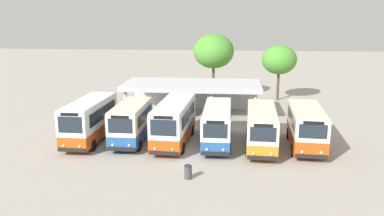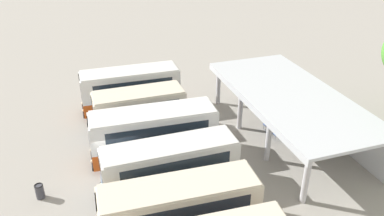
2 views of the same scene
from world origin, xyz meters
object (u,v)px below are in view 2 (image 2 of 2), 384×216
at_px(city_bus_nearest_orange, 130,88).
at_px(waiting_chair_end_by_column, 268,124).
at_px(waiting_chair_middle_seat, 278,133).
at_px(city_bus_second_in_row, 139,110).
at_px(city_bus_fifth_blue, 180,207).
at_px(litter_bin_apron, 40,191).
at_px(city_bus_middle_cream, 154,132).
at_px(city_bus_fourth_amber, 170,165).
at_px(waiting_chair_second_from_end, 273,128).

xyz_separation_m(city_bus_nearest_orange, waiting_chair_end_by_column, (6.33, 8.88, -1.38)).
distance_m(city_bus_nearest_orange, waiting_chair_middle_seat, 11.86).
xyz_separation_m(city_bus_second_in_row, city_bus_fifth_blue, (10.46, -0.18, -0.06)).
distance_m(city_bus_second_in_row, city_bus_fifth_blue, 10.46).
relative_size(waiting_chair_end_by_column, litter_bin_apron, 0.96).
distance_m(city_bus_middle_cream, city_bus_fourth_amber, 3.49).
distance_m(city_bus_fourth_amber, waiting_chair_middle_seat, 9.17).
distance_m(city_bus_nearest_orange, city_bus_second_in_row, 3.49).
height_order(city_bus_fourth_amber, litter_bin_apron, city_bus_fourth_amber).
xyz_separation_m(city_bus_second_in_row, litter_bin_apron, (5.38, -6.91, -1.32)).
bearing_deg(litter_bin_apron, city_bus_nearest_orange, 141.91).
bearing_deg(city_bus_second_in_row, waiting_chair_middle_seat, 64.95).
distance_m(city_bus_second_in_row, waiting_chair_middle_seat, 9.98).
height_order(city_bus_fifth_blue, litter_bin_apron, city_bus_fifth_blue).
bearing_deg(city_bus_fourth_amber, city_bus_second_in_row, -177.40).
xyz_separation_m(city_bus_second_in_row, city_bus_middle_cream, (3.49, 0.22, 0.10)).
bearing_deg(waiting_chair_second_from_end, city_bus_middle_cream, -90.20).
bearing_deg(city_bus_second_in_row, city_bus_fourth_amber, 2.60).
height_order(city_bus_nearest_orange, waiting_chair_end_by_column, city_bus_nearest_orange).
bearing_deg(waiting_chair_second_from_end, city_bus_fourth_amber, -68.11).
xyz_separation_m(waiting_chair_middle_seat, litter_bin_apron, (1.19, -15.87, -0.07)).
height_order(city_bus_second_in_row, waiting_chair_middle_seat, city_bus_second_in_row).
distance_m(city_bus_second_in_row, litter_bin_apron, 8.85).
bearing_deg(waiting_chair_end_by_column, city_bus_second_in_row, -107.65).
relative_size(city_bus_nearest_orange, city_bus_fifth_blue, 0.97).
bearing_deg(city_bus_middle_cream, waiting_chair_middle_seat, 85.38).
xyz_separation_m(city_bus_second_in_row, waiting_chair_middle_seat, (4.19, 8.97, -1.26)).
bearing_deg(litter_bin_apron, city_bus_middle_cream, 104.86).
relative_size(waiting_chair_middle_seat, litter_bin_apron, 0.96).
distance_m(waiting_chair_second_from_end, waiting_chair_middle_seat, 0.68).
distance_m(waiting_chair_middle_seat, litter_bin_apron, 15.92).
bearing_deg(city_bus_fourth_amber, waiting_chair_second_from_end, 111.89).
bearing_deg(city_bus_fourth_amber, litter_bin_apron, -102.46).
distance_m(city_bus_nearest_orange, waiting_chair_end_by_column, 10.99).
height_order(city_bus_middle_cream, litter_bin_apron, city_bus_middle_cream).
height_order(city_bus_fourth_amber, waiting_chair_second_from_end, city_bus_fourth_amber).
relative_size(city_bus_fourth_amber, litter_bin_apron, 8.69).
xyz_separation_m(city_bus_nearest_orange, waiting_chair_middle_seat, (7.68, 8.93, -1.38)).
bearing_deg(waiting_chair_second_from_end, litter_bin_apron, -83.29).
relative_size(city_bus_nearest_orange, waiting_chair_middle_seat, 8.98).
height_order(city_bus_nearest_orange, city_bus_fifth_blue, city_bus_nearest_orange).
bearing_deg(city_bus_middle_cream, waiting_chair_end_by_column, 94.25).
height_order(city_bus_fourth_amber, city_bus_fifth_blue, city_bus_fourth_amber).
bearing_deg(city_bus_middle_cream, city_bus_fifth_blue, -3.28).
relative_size(city_bus_fifth_blue, waiting_chair_middle_seat, 9.30).
relative_size(waiting_chair_second_from_end, litter_bin_apron, 0.96).
bearing_deg(city_bus_fourth_amber, waiting_chair_end_by_column, 115.64).
bearing_deg(waiting_chair_end_by_column, city_bus_fourth_amber, -64.36).
relative_size(waiting_chair_end_by_column, waiting_chair_second_from_end, 1.00).
bearing_deg(waiting_chair_middle_seat, waiting_chair_second_from_end, -176.02).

